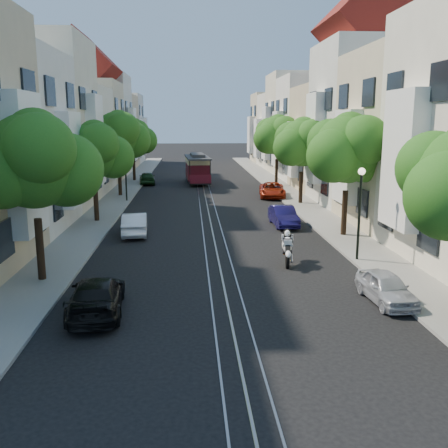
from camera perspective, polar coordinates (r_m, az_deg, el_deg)
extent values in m
plane|color=black|center=(45.95, -2.29, 3.81)|extent=(200.00, 200.00, 0.00)
cube|color=gray|center=(46.70, 6.66, 3.94)|extent=(2.50, 80.00, 0.12)
cube|color=gray|center=(46.31, -11.31, 3.73)|extent=(2.50, 80.00, 0.12)
cube|color=gray|center=(45.93, -2.98, 3.81)|extent=(0.06, 80.00, 0.02)
cube|color=gray|center=(45.94, -2.29, 3.82)|extent=(0.06, 80.00, 0.02)
cube|color=gray|center=(45.96, -1.60, 3.83)|extent=(0.06, 80.00, 0.02)
cube|color=tan|center=(45.95, -2.29, 3.81)|extent=(0.08, 80.00, 0.01)
cube|color=white|center=(23.54, 19.94, 6.91)|extent=(0.90, 3.04, 6.05)
cube|color=beige|center=(32.36, 20.53, 8.67)|extent=(7.00, 8.00, 10.00)
cube|color=white|center=(31.04, 13.97, 7.48)|extent=(0.90, 3.04, 5.50)
cube|color=silver|center=(39.76, 15.87, 10.83)|extent=(7.00, 8.00, 12.00)
cube|color=white|center=(38.69, 10.41, 9.64)|extent=(0.90, 3.04, 6.60)
cube|color=#C6B28C|center=(47.42, 12.52, 9.25)|extent=(7.00, 8.00, 9.00)
cube|color=white|center=(46.53, 7.93, 8.48)|extent=(0.90, 3.04, 4.95)
cube|color=white|center=(55.12, 10.20, 10.43)|extent=(7.00, 8.00, 10.50)
cube|color=white|center=(54.35, 6.23, 9.64)|extent=(0.90, 3.04, 5.78)
cube|color=beige|center=(62.91, 8.44, 11.07)|extent=(7.00, 8.00, 11.50)
cube|color=white|center=(62.23, 4.94, 10.30)|extent=(0.90, 3.04, 6.32)
cube|color=silver|center=(70.76, 7.03, 10.36)|extent=(7.00, 8.00, 9.50)
cube|color=white|center=(70.17, 3.93, 9.78)|extent=(0.90, 3.04, 5.23)
cube|color=beige|center=(78.63, 5.93, 10.69)|extent=(7.00, 8.00, 10.00)
cube|color=white|center=(78.10, 3.13, 10.14)|extent=(0.90, 3.04, 5.50)
cube|color=white|center=(22.66, -21.88, 6.38)|extent=(0.90, 3.04, 5.93)
cube|color=white|center=(31.43, -24.14, 8.14)|extent=(7.00, 8.00, 9.80)
cube|color=white|center=(30.38, -17.23, 7.06)|extent=(0.90, 3.04, 5.39)
cube|color=beige|center=(39.01, -20.22, 10.38)|extent=(7.00, 8.00, 11.76)
cube|color=white|center=(38.16, -14.57, 9.29)|extent=(0.90, 3.04, 6.47)
cube|color=silver|center=(46.79, -17.37, 8.86)|extent=(7.00, 8.00, 8.82)
cube|color=white|center=(46.10, -12.68, 8.19)|extent=(0.90, 3.04, 4.85)
cube|color=beige|center=(54.58, -15.48, 10.07)|extent=(7.00, 8.00, 10.29)
cube|color=white|center=(53.98, -11.43, 9.37)|extent=(0.90, 3.04, 5.66)
cube|color=silver|center=(62.43, -14.04, 10.75)|extent=(7.00, 8.00, 11.27)
cube|color=white|center=(61.91, -10.48, 10.06)|extent=(0.90, 3.04, 6.20)
cube|color=#C6B28C|center=(70.34, -12.86, 10.07)|extent=(7.00, 8.00, 9.31)
cube|color=white|center=(69.88, -9.72, 9.57)|extent=(0.90, 3.04, 5.12)
cube|color=white|center=(78.25, -11.97, 10.42)|extent=(7.00, 8.00, 9.80)
cube|color=white|center=(77.84, -9.13, 9.95)|extent=(0.90, 3.04, 5.39)
cylinder|color=black|center=(28.24, 13.59, 1.27)|extent=(0.30, 0.30, 2.45)
sphere|color=#174D13|center=(27.85, 13.93, 8.29)|extent=(3.64, 3.64, 3.64)
sphere|color=#174D13|center=(28.69, 15.70, 7.49)|extent=(2.91, 2.91, 2.91)
sphere|color=#174D13|center=(26.92, 12.41, 7.62)|extent=(2.84, 2.84, 2.84)
sphere|color=#174D13|center=(27.94, 14.16, 10.14)|extent=(2.18, 2.18, 2.18)
cylinder|color=black|center=(38.76, 8.77, 4.16)|extent=(0.30, 0.30, 2.38)
sphere|color=#174D13|center=(38.47, 8.92, 9.14)|extent=(3.54, 3.54, 3.54)
sphere|color=#174D13|center=(39.23, 10.33, 8.55)|extent=(2.83, 2.83, 2.83)
sphere|color=#174D13|center=(37.60, 7.72, 8.66)|extent=(2.76, 2.76, 2.76)
sphere|color=#174D13|center=(38.56, 9.08, 10.48)|extent=(2.12, 2.12, 2.12)
cylinder|color=black|center=(49.47, 6.01, 5.93)|extent=(0.30, 0.30, 2.52)
sphere|color=#174D13|center=(49.24, 6.10, 10.06)|extent=(3.74, 3.74, 3.74)
sphere|color=#174D13|center=(49.95, 7.25, 9.59)|extent=(3.00, 3.00, 3.00)
sphere|color=#174D13|center=(48.41, 5.11, 9.69)|extent=(2.92, 2.92, 2.92)
sphere|color=#174D13|center=(49.34, 6.22, 11.10)|extent=(2.25, 2.25, 2.25)
cylinder|color=black|center=(20.98, -20.28, -2.70)|extent=(0.30, 0.30, 2.45)
sphere|color=#174D13|center=(20.44, -20.96, 6.75)|extent=(3.64, 3.64, 3.64)
sphere|color=#174D13|center=(20.66, -17.55, 5.91)|extent=(2.91, 2.91, 2.91)
sphere|color=#174D13|center=(20.11, -24.08, 5.58)|extent=(2.84, 2.84, 2.84)
sphere|color=#174D13|center=(20.46, -20.80, 9.30)|extent=(2.18, 2.18, 2.18)
cylinder|color=black|center=(32.45, -14.41, 2.39)|extent=(0.30, 0.30, 2.27)
sphere|color=#174D13|center=(32.11, -14.71, 8.06)|extent=(3.38, 3.38, 3.38)
sphere|color=#174D13|center=(32.44, -12.58, 7.49)|extent=(2.70, 2.70, 2.70)
sphere|color=#174D13|center=(31.63, -16.62, 7.37)|extent=(2.64, 2.64, 2.64)
sphere|color=#174D13|center=(32.15, -14.58, 9.68)|extent=(2.03, 2.03, 2.03)
cylinder|color=black|center=(43.19, -11.82, 4.98)|extent=(0.30, 0.30, 2.62)
sphere|color=#174D13|center=(42.93, -12.03, 9.91)|extent=(3.90, 3.90, 3.90)
sphere|color=#174D13|center=(43.30, -10.45, 9.45)|extent=(3.12, 3.12, 3.12)
sphere|color=#174D13|center=(42.39, -13.43, 9.42)|extent=(3.04, 3.04, 3.04)
sphere|color=#174D13|center=(43.00, -11.93, 11.11)|extent=(2.34, 2.34, 2.34)
cylinder|color=black|center=(54.06, -10.24, 6.22)|extent=(0.30, 0.30, 2.38)
sphere|color=#174D13|center=(53.85, -10.37, 9.78)|extent=(3.54, 3.54, 3.54)
sphere|color=#174D13|center=(54.25, -9.13, 9.42)|extent=(2.83, 2.83, 2.83)
sphere|color=#174D13|center=(53.28, -11.47, 9.40)|extent=(2.76, 2.76, 2.76)
sphere|color=#174D13|center=(53.92, -10.29, 10.75)|extent=(2.12, 2.12, 2.12)
cylinder|color=black|center=(23.16, 15.20, 0.89)|extent=(0.12, 0.12, 4.00)
sphere|color=#FFF2CC|center=(22.88, 15.47, 5.81)|extent=(0.32, 0.32, 0.32)
cylinder|color=black|center=(40.04, -11.16, 5.49)|extent=(0.12, 0.12, 4.00)
sphere|color=#FFF2CC|center=(39.88, -11.27, 8.34)|extent=(0.32, 0.32, 0.32)
torus|color=black|center=(22.01, 7.27, -4.14)|extent=(0.27, 0.83, 0.81)
torus|color=black|center=(23.08, 7.16, -1.47)|extent=(0.60, 0.71, 0.79)
ellipsoid|color=white|center=(22.43, 7.23, -2.35)|extent=(0.63, 1.16, 0.97)
ellipsoid|color=white|center=(22.12, 7.28, -2.01)|extent=(0.48, 0.66, 0.55)
cube|color=black|center=(21.75, 7.32, -2.88)|extent=(0.31, 0.59, 0.40)
cube|color=silver|center=(22.08, 7.28, -2.01)|extent=(0.44, 0.64, 0.26)
sphere|color=black|center=(22.40, 7.25, -1.52)|extent=(0.29, 0.29, 0.29)
cube|color=black|center=(51.65, -3.03, 5.13)|extent=(2.51, 7.32, 0.27)
cube|color=#510D19|center=(51.54, -3.04, 6.32)|extent=(2.44, 4.63, 2.16)
cube|color=beige|center=(51.47, -3.05, 7.22)|extent=(2.48, 4.68, 0.54)
cube|color=#2D2D30|center=(51.44, -3.06, 7.62)|extent=(2.69, 7.33, 0.16)
cube|color=#2D2D30|center=(51.43, -3.06, 7.87)|extent=(1.51, 4.12, 0.32)
imported|color=#AEB1BA|center=(18.61, 18.05, -6.93)|extent=(1.47, 3.25, 1.08)
imported|color=#120D44|center=(30.63, 6.81, 0.90)|extent=(1.40, 3.73, 1.21)
imported|color=maroon|center=(42.09, 5.53, 3.89)|extent=(2.54, 4.66, 1.24)
imported|color=black|center=(17.22, -14.36, -7.97)|extent=(2.06, 4.34, 1.22)
imported|color=white|center=(28.47, -10.16, 0.03)|extent=(1.62, 3.92, 1.26)
imported|color=black|center=(51.12, -8.77, 5.21)|extent=(1.92, 3.92, 1.29)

